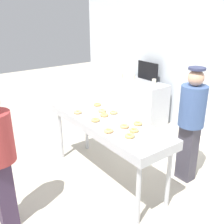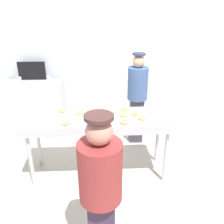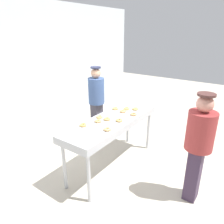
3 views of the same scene
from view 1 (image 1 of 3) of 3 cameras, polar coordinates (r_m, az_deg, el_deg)
ground_plane at (r=4.05m, az=-1.11°, el=-14.05°), size 16.00×16.00×0.00m
back_wall at (r=5.16m, az=21.17°, el=10.63°), size 8.00×0.12×3.02m
fryer_conveyor at (r=3.61m, az=-1.21°, el=-2.67°), size 2.08×0.66×0.95m
glazed_donut_0 at (r=3.09m, az=3.83°, el=-5.15°), size 0.12×0.12×0.04m
glazed_donut_1 at (r=4.08m, az=-3.19°, el=1.64°), size 0.16×0.16×0.04m
glazed_donut_2 at (r=3.33m, az=2.70°, el=-3.06°), size 0.14×0.14×0.04m
glazed_donut_3 at (r=3.81m, az=-7.42°, el=-0.00°), size 0.17×0.17×0.04m
glazed_donut_4 at (r=3.77m, az=0.35°, el=-0.06°), size 0.16×0.16×0.04m
glazed_donut_5 at (r=3.23m, az=4.79°, el=-3.92°), size 0.14×0.14×0.04m
glazed_donut_6 at (r=3.83m, az=-2.17°, el=0.31°), size 0.14×0.14×0.04m
glazed_donut_7 at (r=3.42m, az=5.63°, el=-2.46°), size 0.13×0.13×0.04m
glazed_donut_8 at (r=3.52m, az=-3.61°, el=-1.71°), size 0.14×0.14×0.04m
glazed_donut_9 at (r=3.21m, az=-0.73°, el=-4.04°), size 0.13×0.13×0.04m
glazed_donut_10 at (r=3.68m, az=-1.69°, el=-0.62°), size 0.14×0.14×0.04m
worker_baker at (r=3.75m, az=16.75°, el=-1.46°), size 0.35×0.35×1.66m
prep_counter at (r=5.95m, az=5.89°, el=2.55°), size 1.31×0.55×0.88m
paper_cup_0 at (r=5.58m, az=9.07°, el=6.46°), size 0.09×0.09×0.12m
paper_cup_1 at (r=5.98m, az=2.00°, el=7.71°), size 0.09×0.09×0.12m
paper_cup_2 at (r=5.98m, az=4.65°, el=7.65°), size 0.09×0.09×0.12m
menu_display at (r=5.93m, az=7.72°, el=8.79°), size 0.58×0.04×0.40m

